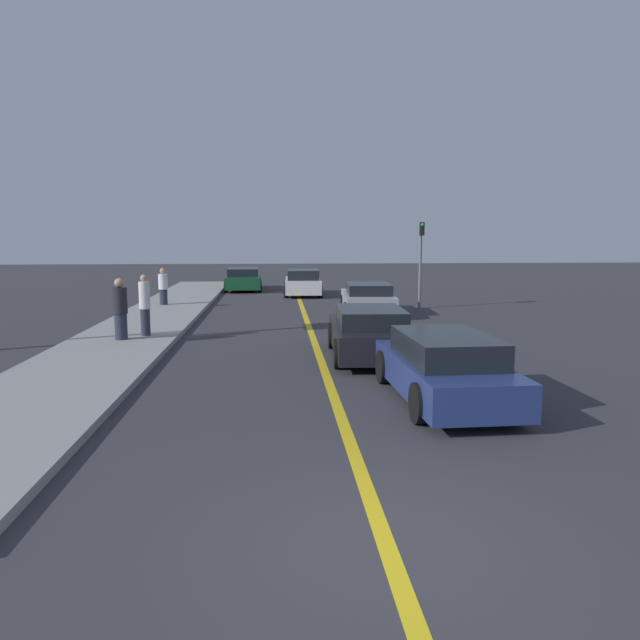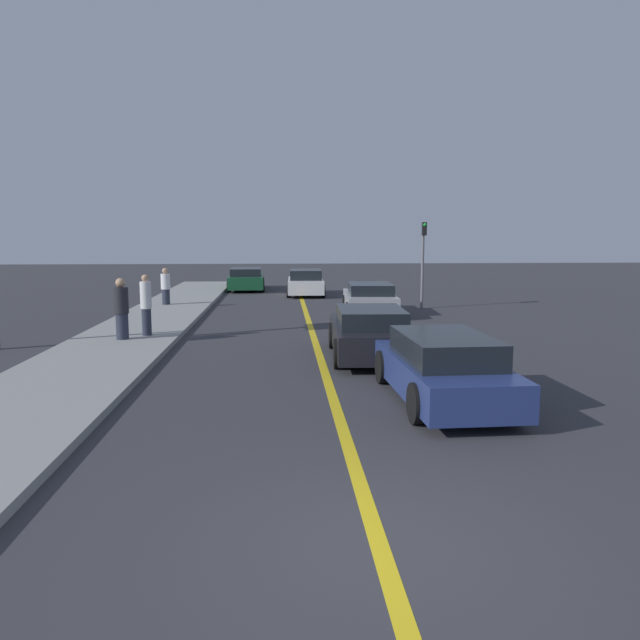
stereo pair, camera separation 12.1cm
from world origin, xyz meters
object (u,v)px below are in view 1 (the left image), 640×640
Objects in this scene: car_far_distant at (368,299)px; car_oncoming_far at (243,279)px; car_parked_left_lot at (303,283)px; pedestrian_near_curb at (120,309)px; car_ahead_center at (369,333)px; pedestrian_far_standing at (163,287)px; traffic_light at (421,255)px; pedestrian_mid_group at (145,305)px; car_near_right_lane at (443,368)px.

car_oncoming_far reaches higher than car_far_distant.
car_parked_left_lot is 15.18m from pedestrian_near_curb.
pedestrian_near_curb is (-2.58, -17.21, 0.41)m from car_oncoming_far.
car_ahead_center reaches higher than car_far_distant.
traffic_light is at bearing -4.55° from pedestrian_far_standing.
pedestrian_mid_group is (-6.23, 2.98, 0.43)m from car_ahead_center.
car_near_right_lane is at bearing -77.41° from car_ahead_center.
pedestrian_near_curb is at bearing -100.43° from car_oncoming_far.
pedestrian_far_standing is at bearing -138.43° from car_parked_left_lot.
pedestrian_far_standing is at bearing 92.33° from pedestrian_near_curb.
car_parked_left_lot is 1.15× the size of traffic_light.
car_ahead_center is at bearing -95.09° from car_far_distant.
pedestrian_mid_group reaches higher than pedestrian_near_curb.
pedestrian_mid_group is at bearing -139.45° from car_far_distant.
car_near_right_lane is at bearing -101.35° from traffic_light.
pedestrian_far_standing is (-7.93, 15.37, 0.28)m from car_near_right_lane.
car_far_distant is 2.88× the size of pedestrian_far_standing.
car_far_distant is at bearing 37.57° from pedestrian_mid_group.
car_oncoming_far is (-5.44, 10.83, 0.01)m from car_far_distant.
car_parked_left_lot is 2.37× the size of pedestrian_near_curb.
car_oncoming_far is (-3.21, 3.18, -0.03)m from car_parked_left_lot.
pedestrian_far_standing is (-2.94, -8.37, 0.31)m from car_oncoming_far.
car_ahead_center is 0.96× the size of car_oncoming_far.
car_parked_left_lot is at bearing 67.56° from pedestrian_near_curb.
car_ahead_center is at bearing -85.14° from car_parked_left_lot.
pedestrian_mid_group is 8.25m from pedestrian_far_standing.
pedestrian_mid_group reaches higher than car_near_right_lane.
car_far_distant is at bearing 85.74° from car_near_right_lane.
pedestrian_near_curb is 1.13× the size of pedestrian_far_standing.
car_oncoming_far is at bearing 70.67° from pedestrian_far_standing.
pedestrian_near_curb is 13.23m from traffic_light.
car_oncoming_far is at bearing 83.05° from pedestrian_mid_group.
car_parked_left_lot is at bearing 95.49° from car_ahead_center.
car_parked_left_lot reaches higher than car_far_distant.
traffic_light is at bearing 76.39° from car_near_right_lane.
car_near_right_lane is 20.64m from car_parked_left_lot.
pedestrian_near_curb reaches higher than car_far_distant.
car_far_distant is at bearing 38.48° from pedestrian_near_curb.
car_far_distant is 12.12m from car_oncoming_far.
car_parked_left_lot is 7.83m from traffic_light.
pedestrian_far_standing is at bearing 115.03° from car_near_right_lane.
car_parked_left_lot is at bearing 127.76° from traffic_light.
pedestrian_mid_group is 1.16× the size of pedestrian_far_standing.
car_near_right_lane is 3.02× the size of pedestrian_far_standing.
pedestrian_mid_group is (0.56, 0.63, 0.05)m from pedestrian_near_curb.
traffic_light reaches higher than pedestrian_far_standing.
pedestrian_far_standing is (-6.15, -5.19, 0.28)m from car_parked_left_lot.
car_ahead_center is 2.49× the size of pedestrian_near_curb.
pedestrian_mid_group reaches higher than car_parked_left_lot.
pedestrian_near_curb is 0.97× the size of pedestrian_mid_group.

